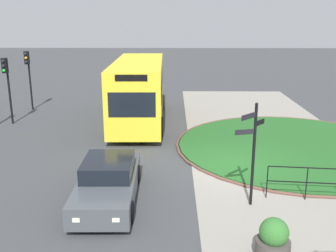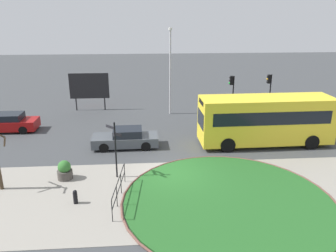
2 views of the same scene
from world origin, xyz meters
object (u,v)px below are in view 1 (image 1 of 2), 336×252
(bus_yellow, at_px, (139,90))
(traffic_light_near, at_px, (28,67))
(signpost_directional, at_px, (253,147))
(traffic_light_far, at_px, (6,76))
(planter_near_signpost, at_px, (273,241))
(car_far_lane, at_px, (108,182))

(bus_yellow, height_order, traffic_light_near, traffic_light_near)
(signpost_directional, xyz_separation_m, traffic_light_far, (9.35, 11.22, 0.73))
(traffic_light_near, bearing_deg, signpost_directional, 39.96)
(signpost_directional, height_order, traffic_light_near, traffic_light_near)
(traffic_light_far, bearing_deg, planter_near_signpost, 44.84)
(car_far_lane, bearing_deg, traffic_light_far, -144.22)
(traffic_light_far, relative_size, planter_near_signpost, 3.27)
(car_far_lane, height_order, traffic_light_far, traffic_light_far)
(signpost_directional, relative_size, bus_yellow, 0.36)
(bus_yellow, distance_m, car_far_lane, 9.71)
(bus_yellow, bearing_deg, car_far_lane, -2.11)
(bus_yellow, xyz_separation_m, traffic_light_far, (-0.60, 6.95, 0.83))
(traffic_light_near, height_order, planter_near_signpost, traffic_light_near)
(planter_near_signpost, bearing_deg, bus_yellow, 18.55)
(traffic_light_near, relative_size, traffic_light_far, 1.02)
(traffic_light_near, xyz_separation_m, planter_near_signpost, (-15.57, -11.31, -2.18))
(traffic_light_near, bearing_deg, planter_near_signpost, 34.38)
(signpost_directional, relative_size, planter_near_signpost, 2.97)
(signpost_directional, bearing_deg, car_far_lane, 85.94)
(signpost_directional, distance_m, traffic_light_near, 17.03)
(traffic_light_far, bearing_deg, car_far_lane, 39.06)
(car_far_lane, bearing_deg, planter_near_signpost, 53.60)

